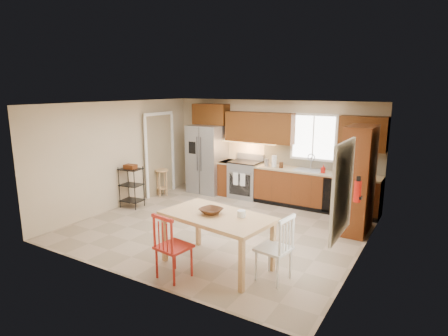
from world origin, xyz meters
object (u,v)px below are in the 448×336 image
soap_bottle (323,169)px  bar_stool (162,183)px  range_stove (246,180)px  utility_cart (132,187)px  refrigerator (207,159)px  table_jar (241,215)px  pantry (358,180)px  table_bowl (211,214)px  dining_table (217,241)px  chair_white (274,247)px  chair_red (174,246)px  fire_extinguisher (358,191)px

soap_bottle → bar_stool: soap_bottle is taller
range_stove → utility_cart: (-1.93, -2.13, 0.03)m
refrigerator → bar_stool: size_ratio=2.59×
table_jar → bar_stool: table_jar is taller
bar_stool → pantry: bearing=-23.0°
soap_bottle → table_bowl: 3.64m
dining_table → bar_stool: dining_table is taller
soap_bottle → chair_white: bearing=-84.6°
refrigerator → range_stove: bearing=3.0°
bar_stool → utility_cart: bearing=-112.4°
dining_table → chair_white: size_ratio=1.70×
chair_red → chair_white: size_ratio=1.00×
fire_extinguisher → utility_cart: bearing=-178.9°
bar_stool → utility_cart: size_ratio=0.72×
refrigerator → soap_bottle: bearing=-0.5°
pantry → fire_extinguisher: bearing=-79.2°
refrigerator → chair_red: bearing=-62.4°
chair_red → table_bowl: chair_red is taller
dining_table → chair_red: (-0.35, -0.65, 0.09)m
range_stove → table_bowl: bearing=-70.3°
chair_red → utility_cart: 3.70m
dining_table → soap_bottle: bearing=88.0°
range_stove → soap_bottle: 2.10m
range_stove → chair_white: 4.30m
utility_cart → table_bowl: bearing=-31.6°
soap_bottle → chair_white: (0.33, -3.51, -0.49)m
range_stove → table_bowl: range_stove is taller
range_stove → chair_red: size_ratio=0.91×
chair_white → range_stove: bearing=41.2°
bar_stool → fire_extinguisher: bearing=-34.6°
fire_extinguisher → dining_table: 2.49m
soap_bottle → dining_table: 3.66m
chair_white → table_jar: size_ratio=6.23×
fire_extinguisher → chair_white: 1.86m
range_stove → bar_stool: 2.20m
pantry → table_jar: (-1.19, -2.55, -0.17)m
soap_bottle → table_jar: 3.46m
range_stove → fire_extinguisher: fire_extinguisher is taller
fire_extinguisher → utility_cart: size_ratio=0.37×
table_bowl → table_jar: (0.48, 0.11, 0.03)m
range_stove → bar_stool: (-1.95, -1.01, -0.11)m
range_stove → bar_stool: range_stove is taller
refrigerator → dining_table: bearing=-54.4°
range_stove → fire_extinguisher: (3.18, -2.04, 0.64)m
fire_extinguisher → bar_stool: size_ratio=0.51×
pantry → dining_table: (-1.57, -2.66, -0.63)m
fire_extinguisher → table_bowl: fire_extinguisher is taller
range_stove → table_bowl: 3.89m
table_bowl → table_jar: 0.50m
soap_bottle → pantry: pantry is taller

